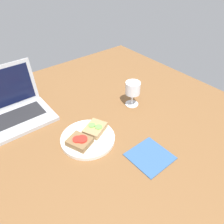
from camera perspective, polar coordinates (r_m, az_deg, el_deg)
wooden_table at (r=102.53cm, az=-2.14°, el=-3.83°), size 140.00×140.00×3.00cm
plate at (r=94.06cm, az=-6.33°, el=-6.89°), size 23.05×23.05×1.59cm
sandwich_with_tomato at (r=90.17cm, az=-8.47°, el=-7.60°), size 10.48×11.23×3.13cm
sandwich_with_cucumber at (r=95.12cm, az=-4.45°, el=-4.36°), size 12.12×10.98×2.97cm
wine_glass at (r=109.03cm, az=5.45°, el=6.01°), size 7.45×7.45×13.01cm
laptop at (r=112.40cm, az=-25.29°, el=0.31°), size 35.16×24.94×23.10cm
napkin at (r=88.86cm, az=9.88°, el=-11.34°), size 15.51×15.35×0.40cm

